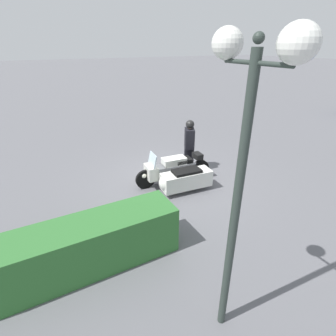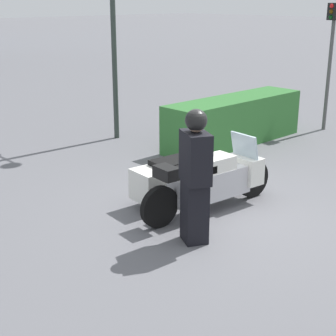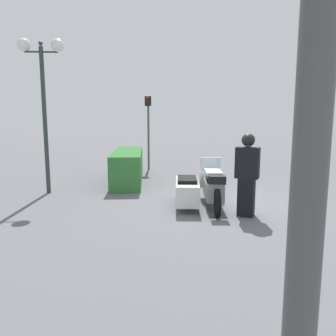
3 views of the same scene
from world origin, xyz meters
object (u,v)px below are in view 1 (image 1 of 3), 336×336
object	(u,v)px
hedge_bush_curbside	(85,247)
twin_lamp_post	(247,122)
officer_rider	(189,145)
police_motorcycle	(177,174)

from	to	relation	value
hedge_bush_curbside	twin_lamp_post	world-z (taller)	twin_lamp_post
hedge_bush_curbside	officer_rider	bearing A→B (deg)	-146.17
hedge_bush_curbside	police_motorcycle	bearing A→B (deg)	-149.03
police_motorcycle	twin_lamp_post	world-z (taller)	twin_lamp_post
police_motorcycle	officer_rider	xyz separation A→B (m)	(-1.02, -0.91, 0.53)
police_motorcycle	twin_lamp_post	size ratio (longest dim) A/B	0.60
officer_rider	hedge_bush_curbside	xyz separation A→B (m)	(4.35, 2.91, -0.45)
officer_rider	hedge_bush_curbside	distance (m)	5.25
officer_rider	police_motorcycle	bearing A→B (deg)	68.96
police_motorcycle	hedge_bush_curbside	world-z (taller)	police_motorcycle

